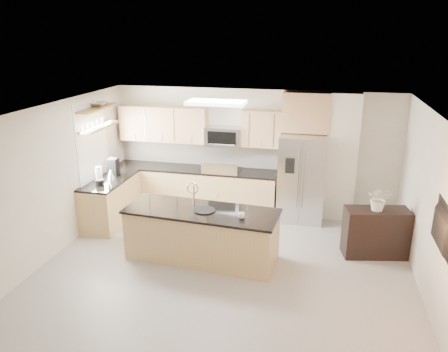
% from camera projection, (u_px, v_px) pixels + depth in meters
% --- Properties ---
extents(floor, '(6.50, 6.50, 0.00)m').
position_uv_depth(floor, '(217.00, 286.00, 6.69)').
color(floor, '#A9A6A1').
rests_on(floor, ground).
extents(ceiling, '(6.00, 6.50, 0.02)m').
position_uv_depth(ceiling, '(216.00, 119.00, 5.87)').
color(ceiling, silver).
rests_on(ceiling, wall_back).
extents(wall_back, '(6.00, 0.02, 2.60)m').
position_uv_depth(wall_back, '(253.00, 151.00, 9.29)').
color(wall_back, silver).
rests_on(wall_back, floor).
extents(wall_left, '(0.02, 6.50, 2.60)m').
position_uv_depth(wall_left, '(34.00, 192.00, 6.92)').
color(wall_left, silver).
rests_on(wall_left, floor).
extents(wall_right, '(0.02, 6.50, 2.60)m').
position_uv_depth(wall_right, '(442.00, 228.00, 5.64)').
color(wall_right, silver).
rests_on(wall_right, floor).
extents(back_counter, '(3.55, 0.66, 1.44)m').
position_uv_depth(back_counter, '(195.00, 188.00, 9.51)').
color(back_counter, '#D6B776').
rests_on(back_counter, floor).
extents(left_counter, '(0.66, 1.50, 0.92)m').
position_uv_depth(left_counter, '(111.00, 201.00, 8.83)').
color(left_counter, '#D6B776').
rests_on(left_counter, floor).
extents(range, '(0.76, 0.64, 1.14)m').
position_uv_depth(range, '(223.00, 190.00, 9.37)').
color(range, black).
rests_on(range, floor).
extents(upper_cabinets, '(3.50, 0.33, 0.75)m').
position_uv_depth(upper_cabinets, '(192.00, 125.00, 9.25)').
color(upper_cabinets, tan).
rests_on(upper_cabinets, wall_back).
extents(microwave, '(0.76, 0.40, 0.40)m').
position_uv_depth(microwave, '(224.00, 136.00, 9.12)').
color(microwave, '#BAB9BC').
rests_on(microwave, upper_cabinets).
extents(refrigerator, '(0.92, 0.78, 1.78)m').
position_uv_depth(refrigerator, '(302.00, 178.00, 8.84)').
color(refrigerator, '#BAB9BC').
rests_on(refrigerator, floor).
extents(partition_column, '(0.60, 0.30, 2.60)m').
position_uv_depth(partition_column, '(342.00, 158.00, 8.76)').
color(partition_column, white).
rests_on(partition_column, floor).
extents(window, '(0.04, 1.15, 1.65)m').
position_uv_depth(window, '(92.00, 143.00, 8.52)').
color(window, white).
rests_on(window, wall_left).
extents(shelf_lower, '(0.30, 1.20, 0.04)m').
position_uv_depth(shelf_lower, '(99.00, 127.00, 8.49)').
color(shelf_lower, olive).
rests_on(shelf_lower, wall_left).
extents(shelf_upper, '(0.30, 1.20, 0.04)m').
position_uv_depth(shelf_upper, '(97.00, 108.00, 8.37)').
color(shelf_upper, olive).
rests_on(shelf_upper, wall_left).
extents(ceiling_fixture, '(1.00, 0.50, 0.06)m').
position_uv_depth(ceiling_fixture, '(216.00, 103.00, 7.45)').
color(ceiling_fixture, white).
rests_on(ceiling_fixture, ceiling).
extents(island, '(2.63, 1.11, 1.31)m').
position_uv_depth(island, '(202.00, 234.00, 7.40)').
color(island, '#D6B776').
rests_on(island, floor).
extents(credenza, '(1.13, 0.65, 0.85)m').
position_uv_depth(credenza, '(376.00, 233.00, 7.50)').
color(credenza, black).
rests_on(credenza, floor).
extents(cup, '(0.15, 0.15, 0.09)m').
position_uv_depth(cup, '(242.00, 216.00, 6.92)').
color(cup, white).
rests_on(cup, island).
extents(platter, '(0.42, 0.42, 0.02)m').
position_uv_depth(platter, '(205.00, 210.00, 7.23)').
color(platter, black).
rests_on(platter, island).
extents(blender, '(0.16, 0.16, 0.37)m').
position_uv_depth(blender, '(99.00, 177.00, 8.29)').
color(blender, black).
rests_on(blender, left_counter).
extents(kettle, '(0.19, 0.19, 0.24)m').
position_uv_depth(kettle, '(111.00, 174.00, 8.64)').
color(kettle, '#BAB9BC').
rests_on(kettle, left_counter).
extents(coffee_maker, '(0.21, 0.25, 0.35)m').
position_uv_depth(coffee_maker, '(113.00, 167.00, 8.87)').
color(coffee_maker, black).
rests_on(coffee_maker, left_counter).
extents(bowl, '(0.42, 0.42, 0.10)m').
position_uv_depth(bowl, '(98.00, 104.00, 8.42)').
color(bowl, '#BAB9BC').
rests_on(bowl, shelf_upper).
extents(flower_vase, '(0.65, 0.59, 0.64)m').
position_uv_depth(flower_vase, '(380.00, 193.00, 7.24)').
color(flower_vase, silver).
rests_on(flower_vase, credenza).
extents(television, '(0.14, 1.08, 0.62)m').
position_uv_depth(television, '(438.00, 230.00, 5.46)').
color(television, black).
rests_on(television, wall_right).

